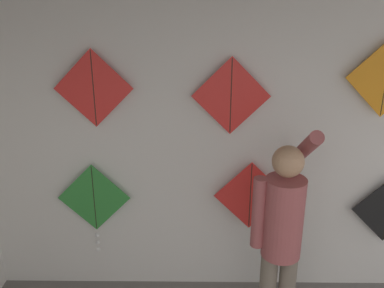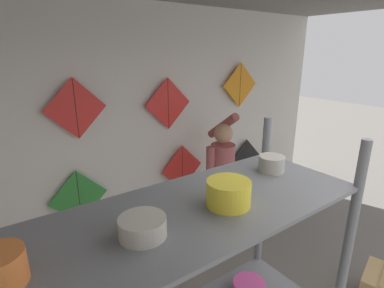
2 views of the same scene
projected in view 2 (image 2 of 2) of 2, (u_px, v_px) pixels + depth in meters
The scene contains 8 objects.
back_panel at pixel (171, 129), 3.62m from camera, with size 4.91×0.06×2.80m, color silver.
shopkeeper at pixel (221, 178), 3.37m from camera, with size 0.42×0.57×1.66m.
kite_0 at pixel (79, 201), 3.06m from camera, with size 0.59×0.04×0.80m.
kite_1 at pixel (182, 168), 3.75m from camera, with size 0.59×0.01×0.59m.
kite_2 at pixel (246, 159), 4.41m from camera, with size 0.59×0.01×0.59m.
kite_3 at pixel (76, 109), 2.82m from camera, with size 0.59×0.01×0.59m.
kite_4 at pixel (168, 104), 3.40m from camera, with size 0.59×0.01×0.59m.
kite_5 at pixel (240, 85), 3.98m from camera, with size 0.59×0.01×0.59m.
Camera 2 is at (-1.84, 0.25, 2.31)m, focal length 28.00 mm.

